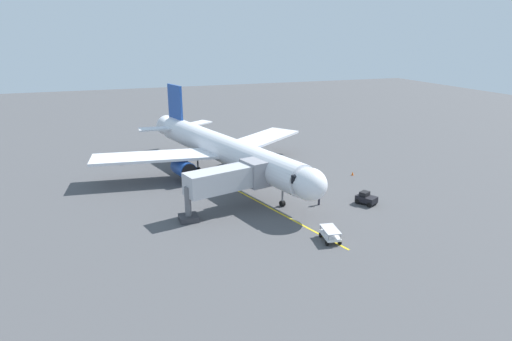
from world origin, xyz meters
TOP-DOWN VIEW (x-y plane):
  - ground_plane at (0.00, 0.00)m, footprint 220.00×220.00m
  - apron_lead_in_line at (1.90, 5.82)m, footprint 10.46×38.73m
  - airplane at (1.97, -0.45)m, footprint 33.65×39.76m
  - jet_bridge at (4.27, 11.83)m, footprint 11.46×5.46m
  - ground_crew_marshaller at (-5.83, 13.95)m, footprint 0.47×0.41m
  - tug_near_nose at (-11.27, 15.59)m, footprint 2.37×2.73m
  - tug_portside at (-7.06, -14.80)m, footprint 1.67×2.38m
  - baggage_cart_starboard_side at (-2.47, 22.76)m, footprint 1.90×2.79m
  - safety_cone_nose_left at (-8.11, 7.05)m, footprint 0.32×0.32m
  - safety_cone_nose_right at (-15.68, 5.44)m, footprint 0.32×0.32m

SIDE VIEW (x-z plane):
  - ground_plane at x=0.00m, z-range 0.00..0.00m
  - apron_lead_in_line at x=1.90m, z-range 0.00..0.01m
  - safety_cone_nose_left at x=-8.11m, z-range 0.00..0.55m
  - safety_cone_nose_right at x=-15.68m, z-range 0.00..0.55m
  - baggage_cart_starboard_side at x=-2.47m, z-range 0.02..1.29m
  - tug_near_nose at x=-11.27m, z-range -0.05..1.45m
  - tug_portside at x=-7.06m, z-range -0.05..1.45m
  - ground_crew_marshaller at x=-5.83m, z-range 0.03..1.74m
  - jet_bridge at x=4.27m, z-range 1.06..6.46m
  - airplane at x=1.97m, z-range -1.75..9.75m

